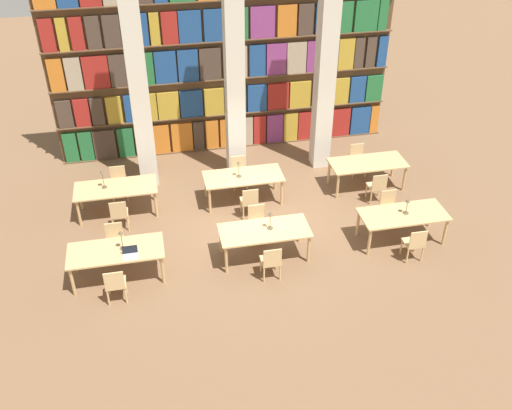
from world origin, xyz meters
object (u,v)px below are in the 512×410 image
Objects in this scene: chair_7 at (119,182)px; desk_lamp_3 at (102,176)px; pillar_center at (234,72)px; chair_10 at (377,186)px; pillar_left at (138,79)px; desk_lamp_1 at (270,218)px; chair_8 at (250,201)px; chair_11 at (357,158)px; reading_table_5 at (368,165)px; reading_table_0 at (116,253)px; chair_4 at (415,243)px; desk_lamp_2 at (407,204)px; chair_1 at (115,240)px; desk_lamp_0 at (121,237)px; chair_6 at (119,213)px; reading_table_2 at (403,216)px; pillar_right at (326,65)px; chair_5 at (389,207)px; reading_table_3 at (116,190)px; reading_table_1 at (264,233)px; reading_table_4 at (243,178)px; desk_lamp_4 at (239,166)px; chair_2 at (271,261)px; chair_0 at (115,284)px; laptop at (130,254)px; chair_3 at (257,222)px.

desk_lamp_3 is (-0.31, -0.70, 0.64)m from chair_7.
chair_10 is (3.34, -2.22, -2.53)m from pillar_center.
pillar_left is 11.97× the size of desk_lamp_3.
desk_lamp_1 is 0.50× the size of chair_8.
reading_table_5 is at bearing 89.62° from chair_11.
pillar_center is 2.94× the size of reading_table_0.
chair_4 is 2.26× the size of desk_lamp_2.
desk_lamp_0 is (0.21, -0.72, 0.62)m from chair_1.
desk_lamp_1 is 3.33m from chair_4.
chair_10 is (5.79, -2.22, -2.53)m from pillar_left.
chair_1 is at bearing -165.69° from reading_table_5.
pillar_center is at bearing 33.02° from chair_6.
pillar_right is at bearing 101.88° from reading_table_2.
chair_5 reaches higher than reading_table_5.
chair_6 is at bearing -110.80° from pillar_left.
chair_1 reaches higher than reading_table_3.
pillar_left is 2.94× the size of reading_table_1.
reading_table_1 and reading_table_5 have the same top height.
desk_lamp_2 is at bearing 9.01° from reading_table_2.
desk_lamp_4 is (-0.11, -0.02, 0.39)m from reading_table_4.
reading_table_5 is (6.64, -0.10, 0.00)m from reading_table_3.
desk_lamp_0 is 3.24m from chair_2.
reading_table_3 is 0.77m from chair_7.
desk_lamp_0 is 6.49m from chair_5.
reading_table_3 and reading_table_5 have the same top height.
chair_1 reaches higher than reading_table_2.
chair_11 is at bearing 43.77° from desk_lamp_1.
pillar_left is 4.92m from pillar_right.
reading_table_0 is 0.78m from chair_0.
chair_0 is 3.41m from desk_lamp_3.
desk_lamp_0 is (0.16, 0.02, 0.40)m from reading_table_0.
desk_lamp_1 reaches higher than laptop.
reading_table_0 is (-3.31, -3.93, -2.31)m from pillar_center.
desk_lamp_1 reaches higher than chair_3.
reading_table_0 is at bearing 86.47° from chair_0.
chair_11 is (6.64, 0.64, -0.22)m from reading_table_3.
desk_lamp_4 is at bearing -33.47° from pillar_left.
pillar_right is 13.65× the size of desk_lamp_1.
chair_1 is at bearing -152.59° from reading_table_4.
pillar_left is 4.41m from desk_lamp_0.
desk_lamp_4 reaches higher than chair_2.
laptop is 7.23m from chair_11.
pillar_left reaches higher than reading_table_2.
desk_lamp_0 reaches higher than chair_5.
chair_1 is 3.71m from reading_table_4.
desk_lamp_1 is 0.50× the size of chair_11.
chair_4 is at bearing -36.17° from chair_8.
chair_6 and chair_11 have the same top height.
desk_lamp_1 reaches higher than reading_table_3.
chair_4 and chair_8 have the same top height.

